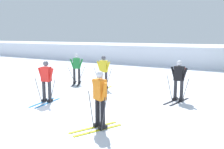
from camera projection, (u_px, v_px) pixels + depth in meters
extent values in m
plane|color=silver|center=(30.00, 115.00, 8.63)|extent=(120.00, 120.00, 0.00)
cube|color=silver|center=(192.00, 54.00, 25.33)|extent=(80.00, 9.36, 1.79)
cube|color=#237AC6|center=(48.00, 103.00, 10.12)|extent=(0.40, 1.59, 0.02)
cube|color=#237AC6|center=(42.00, 102.00, 10.23)|extent=(0.40, 1.59, 0.02)
cube|color=black|center=(50.00, 101.00, 10.25)|extent=(0.17, 0.28, 0.10)
cube|color=black|center=(44.00, 100.00, 10.35)|extent=(0.17, 0.28, 0.10)
cylinder|color=#2D2D33|center=(50.00, 89.00, 10.18)|extent=(0.14, 0.14, 0.85)
cylinder|color=#2D2D33|center=(44.00, 89.00, 10.28)|extent=(0.14, 0.14, 0.85)
cube|color=red|center=(46.00, 74.00, 10.14)|extent=(0.42, 0.31, 0.60)
cylinder|color=red|center=(51.00, 75.00, 10.03)|extent=(0.27, 0.14, 0.55)
cylinder|color=red|center=(41.00, 74.00, 10.21)|extent=(0.27, 0.14, 0.55)
sphere|color=#4C4C56|center=(46.00, 64.00, 10.07)|extent=(0.22, 0.22, 0.22)
cylinder|color=#38383D|center=(52.00, 91.00, 10.02)|extent=(0.31, 0.08, 1.02)
cylinder|color=#38383D|center=(38.00, 90.00, 10.27)|extent=(0.31, 0.08, 1.02)
cube|color=black|center=(79.00, 84.00, 14.24)|extent=(0.93, 1.40, 0.02)
cube|color=black|center=(74.00, 84.00, 14.24)|extent=(0.93, 1.40, 0.02)
cube|color=black|center=(79.00, 82.00, 14.37)|extent=(0.24, 0.28, 0.10)
cube|color=black|center=(74.00, 82.00, 14.38)|extent=(0.24, 0.28, 0.10)
cylinder|color=#2D2D33|center=(79.00, 74.00, 14.30)|extent=(0.14, 0.14, 0.85)
cylinder|color=#2D2D33|center=(74.00, 74.00, 14.30)|extent=(0.14, 0.14, 0.85)
cube|color=#23843D|center=(76.00, 63.00, 14.21)|extent=(0.45, 0.41, 0.60)
cylinder|color=#23843D|center=(81.00, 64.00, 14.19)|extent=(0.26, 0.21, 0.55)
cylinder|color=#23843D|center=(72.00, 64.00, 14.19)|extent=(0.26, 0.21, 0.55)
sphere|color=silver|center=(76.00, 56.00, 14.14)|extent=(0.22, 0.22, 0.22)
cylinder|color=#38383D|center=(81.00, 75.00, 14.21)|extent=(0.38, 0.25, 1.02)
cylinder|color=#38383D|center=(71.00, 75.00, 14.21)|extent=(0.38, 0.25, 1.02)
cube|color=#B7B2A3|center=(77.00, 63.00, 14.41)|extent=(0.33, 0.30, 0.40)
cube|color=gold|center=(98.00, 130.00, 7.18)|extent=(0.68, 1.52, 0.02)
cube|color=gold|center=(93.00, 127.00, 7.41)|extent=(0.68, 1.52, 0.02)
cube|color=black|center=(103.00, 127.00, 7.26)|extent=(0.21, 0.29, 0.10)
cube|color=black|center=(98.00, 124.00, 7.49)|extent=(0.21, 0.29, 0.10)
cylinder|color=black|center=(103.00, 111.00, 7.19)|extent=(0.14, 0.14, 0.85)
cylinder|color=black|center=(98.00, 109.00, 7.42)|extent=(0.14, 0.14, 0.85)
cube|color=orange|center=(100.00, 89.00, 7.21)|extent=(0.44, 0.36, 0.60)
cylinder|color=orange|center=(104.00, 91.00, 7.00)|extent=(0.27, 0.18, 0.55)
cylinder|color=orange|center=(95.00, 88.00, 7.40)|extent=(0.27, 0.18, 0.55)
sphere|color=silver|center=(100.00, 75.00, 7.14)|extent=(0.22, 0.22, 0.22)
cylinder|color=#38383D|center=(104.00, 115.00, 6.96)|extent=(0.29, 0.13, 1.06)
cylinder|color=#38383D|center=(91.00, 109.00, 7.53)|extent=(0.29, 0.13, 1.06)
cube|color=black|center=(179.00, 102.00, 10.30)|extent=(0.32, 1.60, 0.02)
cube|color=black|center=(173.00, 101.00, 10.48)|extent=(0.32, 1.60, 0.02)
cube|color=black|center=(181.00, 100.00, 10.40)|extent=(0.16, 0.27, 0.10)
cube|color=black|center=(175.00, 99.00, 10.58)|extent=(0.16, 0.27, 0.10)
cylinder|color=#2D2D33|center=(182.00, 89.00, 10.33)|extent=(0.14, 0.14, 0.85)
cylinder|color=#2D2D33|center=(175.00, 88.00, 10.51)|extent=(0.14, 0.14, 0.85)
cube|color=black|center=(179.00, 73.00, 10.33)|extent=(0.41, 0.29, 0.60)
cylinder|color=black|center=(185.00, 74.00, 10.15)|extent=(0.27, 0.13, 0.55)
cylinder|color=black|center=(173.00, 73.00, 10.48)|extent=(0.27, 0.13, 0.55)
sphere|color=silver|center=(180.00, 63.00, 10.26)|extent=(0.22, 0.22, 0.22)
cylinder|color=#38383D|center=(185.00, 90.00, 10.12)|extent=(0.29, 0.07, 1.05)
cylinder|color=#38383D|center=(170.00, 88.00, 10.58)|extent=(0.29, 0.07, 1.05)
cube|color=maroon|center=(181.00, 72.00, 10.48)|extent=(0.30, 0.22, 0.40)
cube|color=gold|center=(105.00, 89.00, 12.79)|extent=(0.37, 1.59, 0.02)
cube|color=gold|center=(100.00, 89.00, 12.89)|extent=(0.37, 1.59, 0.02)
cube|color=black|center=(106.00, 87.00, 12.91)|extent=(0.16, 0.28, 0.10)
cube|color=black|center=(101.00, 87.00, 13.02)|extent=(0.16, 0.28, 0.10)
cylinder|color=#38333D|center=(106.00, 78.00, 12.84)|extent=(0.14, 0.14, 0.85)
cylinder|color=#38333D|center=(101.00, 78.00, 12.95)|extent=(0.14, 0.14, 0.85)
cube|color=yellow|center=(104.00, 66.00, 12.80)|extent=(0.42, 0.30, 0.60)
cylinder|color=yellow|center=(108.00, 67.00, 12.69)|extent=(0.27, 0.13, 0.55)
cylinder|color=yellow|center=(99.00, 66.00, 12.88)|extent=(0.27, 0.13, 0.55)
sphere|color=#4C4C56|center=(104.00, 58.00, 12.74)|extent=(0.22, 0.22, 0.22)
cylinder|color=#38383D|center=(108.00, 79.00, 12.69)|extent=(0.38, 0.09, 1.08)
cylinder|color=#38383D|center=(97.00, 78.00, 12.93)|extent=(0.38, 0.09, 1.08)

